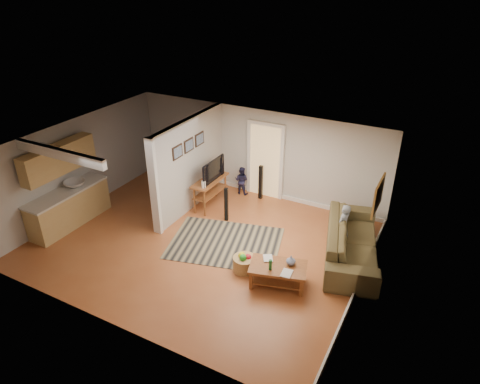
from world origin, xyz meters
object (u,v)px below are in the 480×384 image
Objects in this scene: sofa at (350,256)px; child at (340,248)px; toddler at (242,193)px; coffee_table at (279,270)px; speaker_right at (261,182)px; toy_basket at (244,263)px; speaker_left at (226,204)px; tv_console at (210,182)px.

child is at bearing 38.17° from sofa.
sofa is 3.37× the size of toddler.
speaker_right is at bearing 121.12° from coffee_table.
speaker_right reaches higher than toy_basket.
speaker_left reaches higher than toddler.
coffee_table is 3.68m from tv_console.
toddler is at bearing -97.56° from child.
toy_basket reaches higher than sofa.
sofa is 2.00m from coffee_table.
tv_console is 3.82m from child.
sofa is at bearing -7.16° from tv_console.
sofa is 5.63× the size of toy_basket.
toy_basket is (-1.92, -1.57, 0.18)m from sofa.
toy_basket is at bearing -67.65° from speaker_left.
coffee_table is at bearing -8.40° from child.
toy_basket is at bearing 114.40° from sofa.
speaker_left is 1.61m from toddler.
toy_basket is 2.42m from child.
toddler is (-3.63, 1.56, 0.00)m from sofa.
tv_console is 1.52× the size of toddler.
sofa is 2.17× the size of coffee_table.
sofa is at bearing 56.61° from coffee_table.
child is (-0.30, 0.23, 0.00)m from sofa.
tv_console reaches higher than coffee_table.
sofa is 2.22× the size of tv_console.
sofa is at bearing -29.53° from speaker_right.
sofa is at bearing 67.41° from child.
speaker_right is 2.01× the size of toy_basket.
toddler is at bearing 51.80° from sofa.
sofa is 4.13m from tv_console.
speaker_left is at bearing -102.30° from speaker_right.
child is (2.72, -1.34, -0.50)m from speaker_right.
child is (1.62, 1.80, -0.18)m from toy_basket.
toddler reaches higher than sofa.
speaker_right is (-3.02, 1.56, 0.50)m from sofa.
tv_console is 0.92m from speaker_left.
toy_basket is at bearing 115.12° from toddler.
sofa is at bearing -18.64° from speaker_left.
tv_console is at bearing -136.60° from speaker_right.
sofa is 2.49m from toy_basket.
sofa is at bearing 153.23° from toddler.
speaker_right reaches higher than coffee_table.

